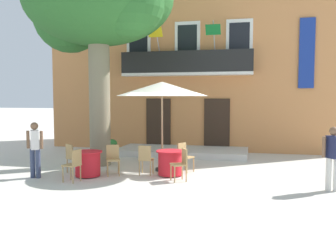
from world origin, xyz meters
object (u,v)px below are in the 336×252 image
plane_tree (97,5)px  cafe_chair_middle_0 (74,163)px  ground_planter_left (112,145)px  cafe_table_near_tree (170,163)px  cafe_chair_near_tree_2 (181,162)px  pedestrian_mid_plaza (35,147)px  cafe_chair_near_tree_1 (146,158)px  cafe_chair_near_tree_0 (184,155)px  cafe_chair_middle_1 (113,158)px  pedestrian_near_entrance (333,155)px  cafe_chair_middle_2 (72,156)px  cafe_table_middle (88,163)px  cafe_umbrella (162,89)px

plane_tree → cafe_chair_middle_0: 5.63m
ground_planter_left → cafe_table_near_tree: bearing=-48.3°
cafe_chair_near_tree_2 → pedestrian_mid_plaza: bearing=-172.0°
cafe_table_near_tree → cafe_chair_middle_0: 2.83m
cafe_chair_near_tree_1 → ground_planter_left: 4.75m
cafe_chair_near_tree_0 → cafe_table_near_tree: bearing=-113.1°
cafe_chair_middle_1 → pedestrian_near_entrance: pedestrian_near_entrance is taller
cafe_chair_near_tree_1 → cafe_chair_middle_0: size_ratio=1.00×
cafe_chair_middle_2 → pedestrian_mid_plaza: pedestrian_mid_plaza is taller
cafe_chair_near_tree_2 → cafe_table_near_tree: bearing=126.2°
pedestrian_mid_plaza → pedestrian_near_entrance: bearing=2.4°
cafe_table_middle → cafe_umbrella: cafe_umbrella is taller
cafe_table_middle → pedestrian_near_entrance: bearing=-1.6°
plane_tree → pedestrian_near_entrance: size_ratio=4.42×
plane_tree → cafe_chair_middle_0: size_ratio=7.91×
cafe_table_near_tree → cafe_chair_middle_0: size_ratio=0.95×
cafe_chair_near_tree_1 → cafe_chair_middle_2: same height
cafe_chair_middle_0 → cafe_chair_middle_2: size_ratio=1.00×
cafe_chair_near_tree_2 → cafe_table_middle: bearing=-178.6°
cafe_table_middle → pedestrian_near_entrance: size_ratio=0.53×
cafe_table_middle → pedestrian_mid_plaza: 1.60m
plane_tree → cafe_chair_near_tree_2: 6.22m
ground_planter_left → cafe_umbrella: bearing=-46.7°
pedestrian_mid_plaza → plane_tree: bearing=68.6°
cafe_table_middle → pedestrian_mid_plaza: pedestrian_mid_plaza is taller
cafe_chair_middle_1 → ground_planter_left: 4.45m
cafe_umbrella → cafe_chair_middle_0: bearing=-133.8°
cafe_chair_middle_0 → plane_tree: bearing=98.9°
ground_planter_left → pedestrian_near_entrance: size_ratio=0.36×
plane_tree → cafe_umbrella: size_ratio=2.48×
cafe_umbrella → pedestrian_mid_plaza: size_ratio=1.77×
cafe_chair_near_tree_1 → ground_planter_left: size_ratio=1.54×
cafe_table_middle → cafe_chair_middle_1: (0.65, 0.39, 0.14)m
cafe_chair_middle_2 → cafe_chair_near_tree_1: bearing=5.8°
plane_tree → pedestrian_near_entrance: bearing=-16.0°
cafe_umbrella → plane_tree: bearing=167.5°
ground_planter_left → pedestrian_mid_plaza: (-0.38, -5.02, 0.60)m
plane_tree → ground_planter_left: bearing=102.0°
cafe_table_middle → cafe_chair_middle_2: bearing=153.3°
cafe_chair_near_tree_0 → cafe_chair_middle_1: size_ratio=1.00×
cafe_table_near_tree → cafe_chair_near_tree_0: size_ratio=0.95×
cafe_umbrella → ground_planter_left: size_ratio=4.92×
cafe_chair_middle_0 → cafe_chair_middle_2: bearing=119.3°
plane_tree → pedestrian_mid_plaza: plane_tree is taller
cafe_chair_near_tree_2 → cafe_chair_middle_1: bearing=171.7°
plane_tree → cafe_chair_middle_1: 5.30m
plane_tree → cafe_chair_near_tree_1: size_ratio=7.91×
cafe_chair_near_tree_2 → pedestrian_near_entrance: (3.93, -0.25, 0.39)m
cafe_table_near_tree → cafe_umbrella: bearing=122.5°
cafe_table_middle → pedestrian_mid_plaza: (-1.41, -0.52, 0.53)m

